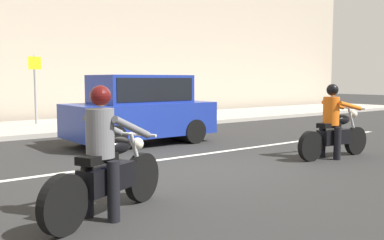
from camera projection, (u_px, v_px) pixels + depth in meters
ground_plane at (191, 166)px, 8.47m from camera, size 80.00×80.00×0.00m
sidewalk_slab at (49, 127)px, 14.78m from camera, size 40.00×4.40×0.14m
lane_marking_stripe at (124, 165)px, 8.58m from camera, size 18.00×0.14×0.01m
motorcycle_with_rider_gray at (106, 164)px, 5.31m from camera, size 2.03×1.08×1.62m
motorcycle_with_rider_orange_stripe at (334, 128)px, 9.31m from camera, size 2.10×0.70×1.59m
parked_hatchback_cobalt_blue at (140, 109)px, 11.28m from camera, size 3.81×1.76×1.80m
street_sign_post at (35, 82)px, 15.09m from camera, size 0.44×0.08×2.37m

